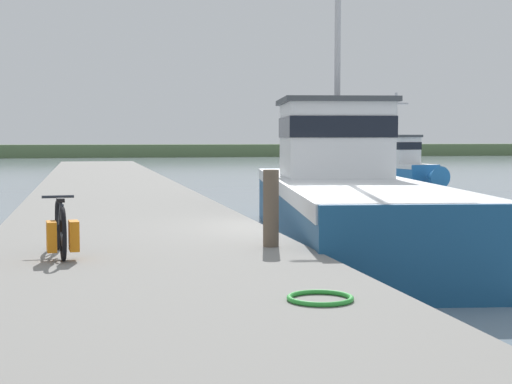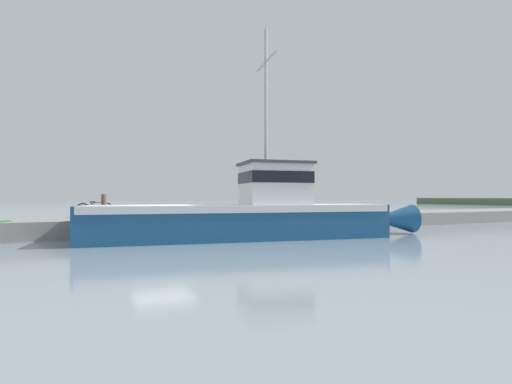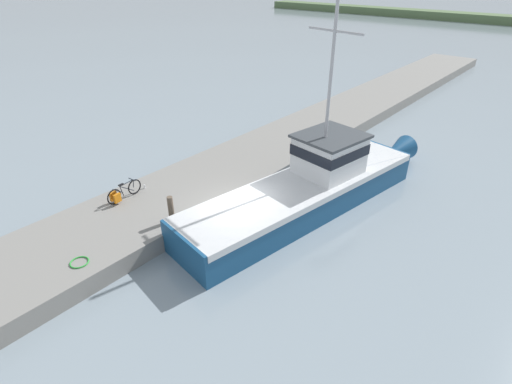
{
  "view_description": "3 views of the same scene",
  "coord_description": "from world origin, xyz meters",
  "px_view_note": "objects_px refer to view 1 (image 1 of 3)",
  "views": [
    {
      "loc": [
        -4.04,
        -13.28,
        2.34
      ],
      "look_at": [
        -0.72,
        1.88,
        1.26
      ],
      "focal_mm": 55.0,
      "sensor_mm": 36.0,
      "label": 1
    },
    {
      "loc": [
        16.98,
        -3.69,
        1.76
      ],
      "look_at": [
        0.29,
        4.18,
        1.99
      ],
      "focal_mm": 28.0,
      "sensor_mm": 36.0,
      "label": 2
    },
    {
      "loc": [
        9.86,
        -10.35,
        9.79
      ],
      "look_at": [
        -0.2,
        1.53,
        0.89
      ],
      "focal_mm": 28.0,
      "sensor_mm": 36.0,
      "label": 3
    }
  ],
  "objects_px": {
    "mooring_post": "(271,208)",
    "water_bottle_by_bike": "(53,238)",
    "boat_green_anchored": "(395,166)",
    "fishing_boat_main": "(340,193)",
    "bicycle_touring": "(61,230)"
  },
  "relations": [
    {
      "from": "fishing_boat_main",
      "to": "water_bottle_by_bike",
      "type": "height_order",
      "value": "fishing_boat_main"
    },
    {
      "from": "fishing_boat_main",
      "to": "bicycle_touring",
      "type": "height_order",
      "value": "fishing_boat_main"
    },
    {
      "from": "boat_green_anchored",
      "to": "fishing_boat_main",
      "type": "bearing_deg",
      "value": 56.92
    },
    {
      "from": "mooring_post",
      "to": "water_bottle_by_bike",
      "type": "distance_m",
      "value": 3.26
    },
    {
      "from": "boat_green_anchored",
      "to": "mooring_post",
      "type": "relative_size",
      "value": 7.24
    },
    {
      "from": "boat_green_anchored",
      "to": "water_bottle_by_bike",
      "type": "xyz_separation_m",
      "value": [
        -15.73,
        -25.09,
        -0.06
      ]
    },
    {
      "from": "boat_green_anchored",
      "to": "mooring_post",
      "type": "height_order",
      "value": "boat_green_anchored"
    },
    {
      "from": "mooring_post",
      "to": "water_bottle_by_bike",
      "type": "xyz_separation_m",
      "value": [
        -3.1,
        0.92,
        -0.46
      ]
    },
    {
      "from": "bicycle_touring",
      "to": "water_bottle_by_bike",
      "type": "distance_m",
      "value": 1.31
    },
    {
      "from": "fishing_boat_main",
      "to": "boat_green_anchored",
      "type": "height_order",
      "value": "fishing_boat_main"
    },
    {
      "from": "mooring_post",
      "to": "water_bottle_by_bike",
      "type": "height_order",
      "value": "mooring_post"
    },
    {
      "from": "fishing_boat_main",
      "to": "bicycle_touring",
      "type": "bearing_deg",
      "value": -125.12
    },
    {
      "from": "fishing_boat_main",
      "to": "mooring_post",
      "type": "bearing_deg",
      "value": -108.41
    },
    {
      "from": "fishing_boat_main",
      "to": "mooring_post",
      "type": "xyz_separation_m",
      "value": [
        -2.99,
        -5.78,
        0.23
      ]
    },
    {
      "from": "fishing_boat_main",
      "to": "mooring_post",
      "type": "distance_m",
      "value": 6.51
    }
  ]
}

